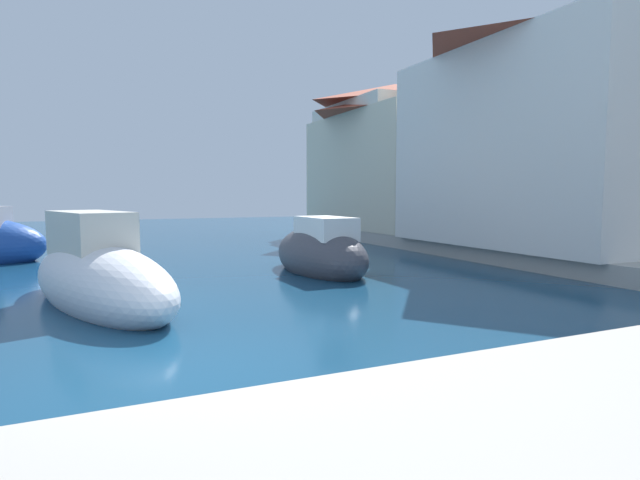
{
  "coord_description": "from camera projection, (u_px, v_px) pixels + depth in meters",
  "views": [
    {
      "loc": [
        -1.01,
        -6.1,
        2.12
      ],
      "look_at": [
        5.58,
        8.48,
        0.7
      ],
      "focal_mm": 29.02,
      "sensor_mm": 36.0,
      "label": 1
    }
  ],
  "objects": [
    {
      "name": "moored_boat_0",
      "position": [
        99.0,
        277.0,
        9.88
      ],
      "size": [
        3.32,
        5.97,
        2.14
      ],
      "rotation": [
        0.0,
        0.0,
        5.01
      ],
      "color": "white",
      "rests_on": "ground"
    },
    {
      "name": "moored_boat_3",
      "position": [
        321.0,
        254.0,
        14.07
      ],
      "size": [
        1.89,
        4.29,
        1.88
      ],
      "rotation": [
        0.0,
        0.0,
        1.6
      ],
      "color": "#3F3F47",
      "rests_on": "ground"
    },
    {
      "name": "waterfront_building_annex",
      "position": [
        394.0,
        155.0,
        25.62
      ],
      "size": [
        6.28,
        7.16,
        7.01
      ],
      "color": "silver",
      "rests_on": "quay_promenade"
    },
    {
      "name": "waterfront_building_far",
      "position": [
        399.0,
        160.0,
        25.25
      ],
      "size": [
        6.39,
        9.43,
        6.46
      ],
      "color": "beige",
      "rests_on": "quay_promenade"
    },
    {
      "name": "waterfront_building_main",
      "position": [
        554.0,
        129.0,
        16.86
      ],
      "size": [
        6.92,
        9.21,
        7.35
      ],
      "color": "white",
      "rests_on": "quay_promenade"
    },
    {
      "name": "quay_promenade",
      "position": [
        490.0,
        322.0,
        7.56
      ],
      "size": [
        44.0,
        32.0,
        0.5
      ],
      "color": "#ADA89E",
      "rests_on": "ground"
    },
    {
      "name": "ground",
      "position": [
        187.0,
        373.0,
        6.14
      ],
      "size": [
        80.0,
        80.0,
        0.0
      ],
      "primitive_type": "plane",
      "color": "navy"
    }
  ]
}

